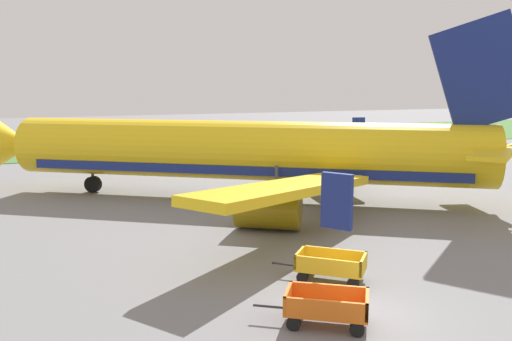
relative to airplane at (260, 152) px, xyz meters
name	(u,v)px	position (x,y,z in m)	size (l,w,h in m)	color
ground_plane	(362,316)	(-3.22, -17.13, -3.05)	(220.00, 220.00, 0.00)	slate
grass_strip	(127,142)	(-3.22, 36.50, -3.02)	(220.00, 28.00, 0.06)	#477A38
airplane	(260,152)	(0.00, 0.00, 0.00)	(33.32, 28.07, 11.34)	yellow
baggage_cart_nearest	(326,307)	(-4.63, -17.30, -2.45)	(3.37, 2.57, 1.07)	orange
baggage_cart_second_in_row	(330,265)	(-2.70, -14.06, -2.45)	(3.17, 2.88, 1.07)	gold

